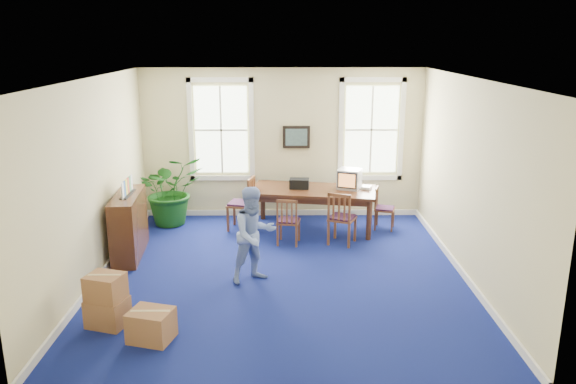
{
  "coord_description": "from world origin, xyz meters",
  "views": [
    {
      "loc": [
        0.02,
        -8.64,
        3.79
      ],
      "look_at": [
        0.1,
        0.6,
        1.25
      ],
      "focal_mm": 35.0,
      "sensor_mm": 36.0,
      "label": 1
    }
  ],
  "objects_px": {
    "crt_tv": "(350,179)",
    "man": "(254,235)",
    "chair_near_left": "(288,220)",
    "cardboard_boxes": "(123,296)",
    "potted_plant": "(171,190)",
    "conference_table": "(313,209)",
    "credenza": "(129,224)"
  },
  "relations": [
    {
      "from": "cardboard_boxes",
      "to": "conference_table",
      "type": "bearing_deg",
      "value": 54.24
    },
    {
      "from": "credenza",
      "to": "conference_table",
      "type": "bearing_deg",
      "value": 18.13
    },
    {
      "from": "man",
      "to": "crt_tv",
      "type": "bearing_deg",
      "value": 23.79
    },
    {
      "from": "conference_table",
      "to": "potted_plant",
      "type": "height_order",
      "value": "potted_plant"
    },
    {
      "from": "conference_table",
      "to": "cardboard_boxes",
      "type": "distance_m",
      "value": 4.8
    },
    {
      "from": "crt_tv",
      "to": "potted_plant",
      "type": "distance_m",
      "value": 3.71
    },
    {
      "from": "chair_near_left",
      "to": "potted_plant",
      "type": "xyz_separation_m",
      "value": [
        -2.44,
        1.22,
        0.28
      ]
    },
    {
      "from": "chair_near_left",
      "to": "man",
      "type": "distance_m",
      "value": 1.81
    },
    {
      "from": "chair_near_left",
      "to": "man",
      "type": "xyz_separation_m",
      "value": [
        -0.56,
        -1.69,
        0.32
      ]
    },
    {
      "from": "crt_tv",
      "to": "man",
      "type": "distance_m",
      "value": 3.17
    },
    {
      "from": "conference_table",
      "to": "credenza",
      "type": "relative_size",
      "value": 1.68
    },
    {
      "from": "credenza",
      "to": "cardboard_boxes",
      "type": "height_order",
      "value": "credenza"
    },
    {
      "from": "credenza",
      "to": "potted_plant",
      "type": "height_order",
      "value": "potted_plant"
    },
    {
      "from": "potted_plant",
      "to": "cardboard_boxes",
      "type": "bearing_deg",
      "value": -88.07
    },
    {
      "from": "man",
      "to": "credenza",
      "type": "xyz_separation_m",
      "value": [
        -2.3,
        1.12,
        -0.2
      ]
    },
    {
      "from": "crt_tv",
      "to": "man",
      "type": "xyz_separation_m",
      "value": [
        -1.8,
        -2.59,
        -0.26
      ]
    },
    {
      "from": "crt_tv",
      "to": "credenza",
      "type": "xyz_separation_m",
      "value": [
        -4.1,
        -1.47,
        -0.46
      ]
    },
    {
      "from": "chair_near_left",
      "to": "cardboard_boxes",
      "type": "height_order",
      "value": "chair_near_left"
    },
    {
      "from": "potted_plant",
      "to": "cardboard_boxes",
      "type": "distance_m",
      "value": 4.28
    },
    {
      "from": "potted_plant",
      "to": "conference_table",
      "type": "bearing_deg",
      "value": -7.09
    },
    {
      "from": "crt_tv",
      "to": "potted_plant",
      "type": "xyz_separation_m",
      "value": [
        -3.68,
        0.31,
        -0.31
      ]
    },
    {
      "from": "chair_near_left",
      "to": "cardboard_boxes",
      "type": "relative_size",
      "value": 0.67
    },
    {
      "from": "man",
      "to": "credenza",
      "type": "bearing_deg",
      "value": 122.54
    },
    {
      "from": "crt_tv",
      "to": "potted_plant",
      "type": "height_order",
      "value": "potted_plant"
    },
    {
      "from": "crt_tv",
      "to": "man",
      "type": "height_order",
      "value": "man"
    },
    {
      "from": "chair_near_left",
      "to": "credenza",
      "type": "distance_m",
      "value": 2.91
    },
    {
      "from": "crt_tv",
      "to": "chair_near_left",
      "type": "distance_m",
      "value": 1.65
    },
    {
      "from": "conference_table",
      "to": "man",
      "type": "bearing_deg",
      "value": -103.01
    },
    {
      "from": "man",
      "to": "potted_plant",
      "type": "distance_m",
      "value": 3.46
    },
    {
      "from": "crt_tv",
      "to": "credenza",
      "type": "distance_m",
      "value": 4.38
    },
    {
      "from": "man",
      "to": "potted_plant",
      "type": "relative_size",
      "value": 1.06
    },
    {
      "from": "conference_table",
      "to": "cardboard_boxes",
      "type": "xyz_separation_m",
      "value": [
        -2.8,
        -3.89,
        -0.04
      ]
    }
  ]
}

